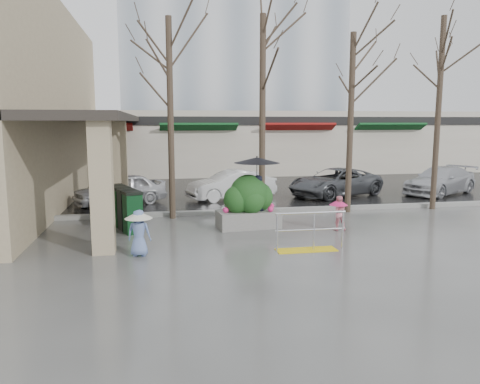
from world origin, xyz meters
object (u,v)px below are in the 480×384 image
object	(u,v)px
child_pink	(338,211)
car_a	(120,189)
tree_mideast	(352,79)
child_blue	(139,228)
handrail	(309,236)
car_c	(335,182)
car_b	(232,185)
car_d	(440,181)
tree_west	(169,69)
tree_east	(441,66)
planter	(249,202)
news_boxes	(124,208)
tree_midwest	(263,67)
woman	(257,182)

from	to	relation	value
child_pink	car_a	size ratio (longest dim) A/B	0.29
tree_mideast	child_blue	bearing A→B (deg)	-148.82
handrail	car_c	bearing A→B (deg)	64.21
car_b	car_d	size ratio (longest dim) A/B	0.88
handrail	car_a	world-z (taller)	car_a
tree_west	tree_east	world-z (taller)	tree_east
tree_west	planter	distance (m)	5.21
handrail	tree_east	distance (m)	9.60
news_boxes	car_b	distance (m)	6.42
tree_midwest	car_b	distance (m)	5.87
car_a	car_b	world-z (taller)	same
tree_east	car_c	xyz separation A→B (m)	(-2.55, 3.66, -4.75)
tree_midwest	tree_mideast	xyz separation A→B (m)	(3.30, -0.00, -0.37)
tree_midwest	car_c	bearing A→B (deg)	40.75
child_pink	tree_west	bearing A→B (deg)	-20.63
child_blue	car_c	world-z (taller)	car_c
handrail	car_d	distance (m)	12.29
news_boxes	car_d	xyz separation A→B (m)	(14.08, 4.60, -0.01)
tree_midwest	tree_east	bearing A→B (deg)	-0.00
child_pink	car_d	distance (m)	9.72
handrail	child_blue	world-z (taller)	child_blue
tree_east	child_pink	xyz separation A→B (m)	(-5.00, -2.76, -4.77)
news_boxes	tree_east	bearing A→B (deg)	-13.79
tree_midwest	tree_mideast	distance (m)	3.32
tree_mideast	car_c	bearing A→B (deg)	75.47
tree_mideast	child_blue	world-z (taller)	tree_mideast
woman	planter	size ratio (longest dim) A/B	1.12
tree_east	planter	distance (m)	9.12
tree_midwest	handrail	bearing A→B (deg)	-88.09
child_pink	car_b	xyz separation A→B (m)	(-2.32, 6.37, 0.02)
car_b	car_c	distance (m)	4.77
handrail	tree_midwest	bearing A→B (deg)	91.91
tree_east	planter	bearing A→B (deg)	-166.28
planter	car_b	distance (m)	5.50
tree_mideast	planter	world-z (taller)	tree_mideast
tree_west	tree_east	bearing A→B (deg)	0.00
tree_east	tree_midwest	bearing A→B (deg)	180.00
tree_west	car_b	xyz separation A→B (m)	(2.68, 3.61, -4.45)
tree_midwest	tree_mideast	bearing A→B (deg)	-0.00
tree_mideast	news_boxes	size ratio (longest dim) A/B	2.78
child_blue	car_c	distance (m)	11.77
tree_mideast	news_boxes	distance (m)	9.18
tree_east	car_c	bearing A→B (deg)	124.88
tree_west	car_d	size ratio (longest dim) A/B	1.57
car_b	car_c	bearing A→B (deg)	75.19
car_b	car_d	distance (m)	9.84
news_boxes	woman	bearing A→B (deg)	-29.66
car_a	tree_mideast	bearing A→B (deg)	46.65
tree_mideast	child_pink	size ratio (longest dim) A/B	6.02
woman	car_b	size ratio (longest dim) A/B	0.60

